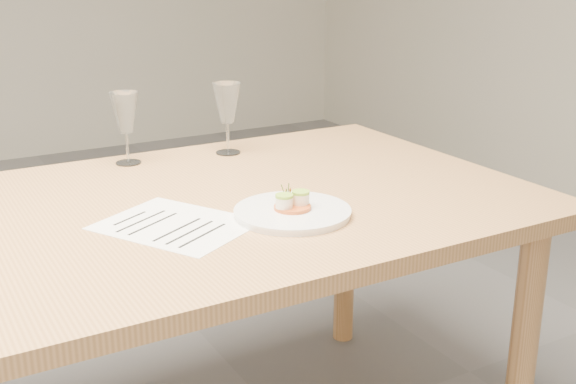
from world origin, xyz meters
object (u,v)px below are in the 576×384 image
dinner_plate (293,211)px  wine_glass_1 (125,114)px  dining_table (25,263)px  recipe_sheet (176,225)px  wine_glass_2 (227,104)px

dinner_plate → wine_glass_1: 0.64m
dining_table → dinner_plate: bearing=-19.4°
recipe_sheet → wine_glass_1: wine_glass_1 is taller
dinner_plate → wine_glass_2: size_ratio=1.27×
recipe_sheet → wine_glass_2: (0.35, 0.48, 0.14)m
recipe_sheet → wine_glass_2: 0.62m
wine_glass_1 → dinner_plate: bearing=-73.0°
wine_glass_1 → wine_glass_2: bearing=-7.5°
dinner_plate → wine_glass_1: wine_glass_1 is taller
wine_glass_2 → dinner_plate: bearing=-100.7°
recipe_sheet → wine_glass_2: bearing=24.4°
wine_glass_2 → wine_glass_1: bearing=172.5°
dinner_plate → recipe_sheet: dinner_plate is taller
recipe_sheet → dining_table: bearing=129.0°
wine_glass_1 → recipe_sheet: bearing=-97.1°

